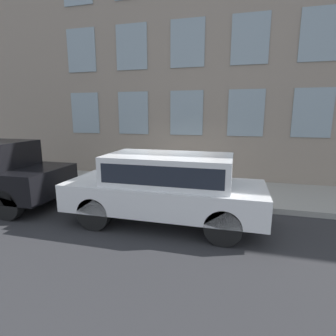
% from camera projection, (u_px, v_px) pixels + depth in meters
% --- Properties ---
extents(ground_plane, '(80.00, 80.00, 0.00)m').
position_uv_depth(ground_plane, '(167.00, 205.00, 7.81)').
color(ground_plane, '#2D2D30').
extents(sidewalk, '(2.90, 60.00, 0.16)m').
position_uv_depth(sidewalk, '(178.00, 189.00, 9.17)').
color(sidewalk, '#9E9B93').
rests_on(sidewalk, ground_plane).
extents(building_facade, '(0.33, 40.00, 11.64)m').
position_uv_depth(building_facade, '(189.00, 25.00, 9.52)').
color(building_facade, gray).
rests_on(building_facade, ground_plane).
extents(fire_hydrant, '(0.37, 0.47, 0.73)m').
position_uv_depth(fire_hydrant, '(174.00, 184.00, 8.07)').
color(fire_hydrant, gold).
rests_on(fire_hydrant, sidewalk).
extents(person, '(0.32, 0.21, 1.31)m').
position_uv_depth(person, '(162.00, 170.00, 8.15)').
color(person, '#232328').
rests_on(person, sidewalk).
extents(parked_truck_white_near, '(1.80, 4.73, 1.71)m').
position_uv_depth(parked_truck_white_near, '(166.00, 184.00, 6.31)').
color(parked_truck_white_near, black).
rests_on(parked_truck_white_near, ground_plane).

